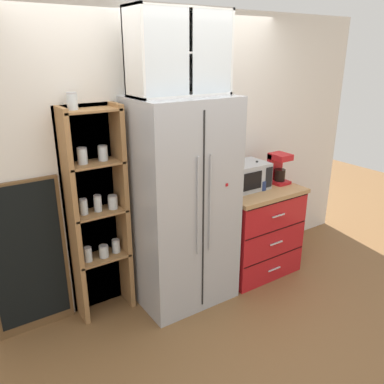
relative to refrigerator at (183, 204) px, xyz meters
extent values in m
plane|color=brown|center=(0.00, -0.04, -0.93)|extent=(10.63, 10.63, 0.00)
cube|color=silver|center=(0.00, 0.36, 0.35)|extent=(4.93, 0.10, 2.55)
cube|color=#ADAFB5|center=(0.00, 0.00, 0.00)|extent=(0.85, 0.62, 1.85)
cube|color=black|center=(0.00, -0.32, 0.00)|extent=(0.01, 0.01, 1.71)
cylinder|color=#ADAFB5|center=(-0.06, -0.33, 0.09)|extent=(0.02, 0.02, 0.83)
cylinder|color=#ADAFB5|center=(0.06, -0.33, 0.09)|extent=(0.02, 0.02, 0.83)
cube|color=red|center=(0.24, -0.32, 0.22)|extent=(0.02, 0.01, 0.02)
cube|color=brown|center=(-0.69, 0.33, -0.02)|extent=(0.50, 0.04, 1.81)
cube|color=#9E7042|center=(-0.91, 0.20, -0.02)|extent=(0.04, 0.23, 1.81)
cube|color=#9E7042|center=(-0.48, 0.20, -0.02)|extent=(0.04, 0.23, 1.81)
cube|color=#9E7042|center=(-0.69, 0.20, -0.40)|extent=(0.44, 0.23, 0.02)
cylinder|color=silver|center=(-0.82, 0.18, -0.33)|extent=(0.06, 0.06, 0.12)
cylinder|color=white|center=(-0.82, 0.18, -0.35)|extent=(0.06, 0.06, 0.08)
cylinder|color=#B2B2B7|center=(-0.82, 0.18, -0.27)|extent=(0.06, 0.06, 0.01)
cylinder|color=silver|center=(-0.69, 0.18, -0.34)|extent=(0.08, 0.08, 0.10)
cylinder|color=#2D2D2D|center=(-0.69, 0.18, -0.36)|extent=(0.07, 0.07, 0.06)
cylinder|color=#B2B2B7|center=(-0.69, 0.18, -0.29)|extent=(0.08, 0.08, 0.01)
cylinder|color=silver|center=(-0.56, 0.20, -0.34)|extent=(0.07, 0.07, 0.11)
cylinder|color=#CCB78C|center=(-0.56, 0.20, -0.35)|extent=(0.06, 0.06, 0.07)
cylinder|color=#B2B2B7|center=(-0.56, 0.20, -0.28)|extent=(0.07, 0.07, 0.01)
cube|color=#9E7042|center=(-0.69, 0.20, 0.02)|extent=(0.44, 0.23, 0.02)
cylinder|color=silver|center=(-0.81, 0.20, 0.08)|extent=(0.06, 0.06, 0.12)
cylinder|color=white|center=(-0.81, 0.20, 0.07)|extent=(0.06, 0.06, 0.08)
cylinder|color=#B2B2B7|center=(-0.81, 0.20, 0.15)|extent=(0.06, 0.06, 0.01)
cylinder|color=silver|center=(-0.69, 0.20, 0.09)|extent=(0.07, 0.07, 0.13)
cylinder|color=beige|center=(-0.69, 0.20, 0.07)|extent=(0.06, 0.06, 0.09)
cylinder|color=#B2B2B7|center=(-0.69, 0.20, 0.16)|extent=(0.06, 0.06, 0.01)
cylinder|color=silver|center=(-0.57, 0.19, 0.08)|extent=(0.08, 0.08, 0.10)
cylinder|color=brown|center=(-0.57, 0.19, 0.06)|extent=(0.07, 0.07, 0.07)
cylinder|color=#B2B2B7|center=(-0.57, 0.19, 0.13)|extent=(0.08, 0.08, 0.01)
cube|color=#9E7042|center=(-0.69, 0.20, 0.43)|extent=(0.44, 0.23, 0.02)
cylinder|color=silver|center=(-0.78, 0.20, 0.50)|extent=(0.08, 0.08, 0.12)
cylinder|color=#E0C67F|center=(-0.78, 0.20, 0.48)|extent=(0.07, 0.07, 0.08)
cylinder|color=#B2B2B7|center=(-0.78, 0.20, 0.56)|extent=(0.07, 0.07, 0.01)
cylinder|color=silver|center=(-0.61, 0.21, 0.49)|extent=(0.08, 0.08, 0.11)
cylinder|color=#B77A38|center=(-0.61, 0.21, 0.48)|extent=(0.07, 0.07, 0.07)
cylinder|color=#B2B2B7|center=(-0.61, 0.21, 0.56)|extent=(0.07, 0.07, 0.01)
cube|color=#9E7042|center=(-0.69, 0.20, 0.85)|extent=(0.44, 0.23, 0.02)
cylinder|color=silver|center=(-0.81, 0.21, 0.91)|extent=(0.08, 0.08, 0.12)
cylinder|color=#382316|center=(-0.81, 0.21, 0.90)|extent=(0.07, 0.07, 0.08)
cylinder|color=#B2B2B7|center=(-0.81, 0.21, 0.98)|extent=(0.08, 0.08, 0.01)
cube|color=red|center=(0.87, 0.00, -0.49)|extent=(0.81, 0.63, 0.87)
cube|color=tan|center=(0.87, 0.00, -0.04)|extent=(0.84, 0.66, 0.04)
cube|color=black|center=(0.87, -0.32, -0.65)|extent=(0.79, 0.00, 0.01)
cube|color=silver|center=(0.87, -0.33, -0.78)|extent=(0.16, 0.01, 0.01)
cube|color=black|center=(0.87, -0.32, -0.36)|extent=(0.79, 0.00, 0.01)
cube|color=silver|center=(0.87, -0.33, -0.49)|extent=(0.16, 0.01, 0.01)
cube|color=black|center=(0.87, -0.32, -0.07)|extent=(0.79, 0.00, 0.01)
cube|color=silver|center=(0.87, -0.33, -0.20)|extent=(0.16, 0.01, 0.01)
cube|color=#ADAFB5|center=(0.75, 0.05, 0.11)|extent=(0.44, 0.32, 0.26)
cube|color=black|center=(0.69, -0.12, 0.11)|extent=(0.26, 0.01, 0.17)
cube|color=black|center=(0.92, -0.12, 0.11)|extent=(0.08, 0.01, 0.20)
cube|color=red|center=(1.15, -0.02, 0.00)|extent=(0.17, 0.20, 0.03)
cube|color=red|center=(1.15, 0.05, 0.13)|extent=(0.17, 0.06, 0.30)
cube|color=red|center=(1.15, -0.02, 0.26)|extent=(0.17, 0.20, 0.06)
cylinder|color=black|center=(1.15, -0.03, 0.07)|extent=(0.11, 0.11, 0.12)
cylinder|color=navy|center=(0.87, -0.08, 0.03)|extent=(0.08, 0.08, 0.10)
torus|color=navy|center=(0.92, -0.08, 0.04)|extent=(0.05, 0.01, 0.05)
cylinder|color=brown|center=(0.87, 0.03, 0.07)|extent=(0.06, 0.06, 0.17)
cone|color=brown|center=(0.87, 0.03, 0.16)|extent=(0.06, 0.06, 0.04)
cylinder|color=brown|center=(0.87, 0.03, 0.19)|extent=(0.03, 0.03, 0.07)
cylinder|color=black|center=(0.87, 0.03, 0.23)|extent=(0.03, 0.03, 0.01)
cylinder|color=silver|center=(0.87, 0.01, 0.08)|extent=(0.06, 0.06, 0.19)
cone|color=silver|center=(0.87, 0.01, 0.18)|extent=(0.06, 0.06, 0.04)
cylinder|color=silver|center=(0.87, 0.01, 0.21)|extent=(0.02, 0.02, 0.07)
cylinder|color=black|center=(0.87, 0.01, 0.25)|extent=(0.03, 0.03, 0.01)
cube|color=silver|center=(0.00, 0.17, 1.25)|extent=(0.81, 0.02, 0.65)
cube|color=silver|center=(0.00, 0.02, 1.57)|extent=(0.81, 0.32, 0.02)
cube|color=silver|center=(0.00, 0.02, 0.94)|extent=(0.81, 0.32, 0.02)
cube|color=silver|center=(-0.40, 0.02, 1.25)|extent=(0.02, 0.32, 0.65)
cube|color=silver|center=(0.40, 0.02, 1.25)|extent=(0.02, 0.32, 0.65)
cube|color=silver|center=(0.00, 0.02, 1.25)|extent=(0.78, 0.30, 0.02)
cube|color=silver|center=(-0.20, -0.13, 1.25)|extent=(0.37, 0.01, 0.61)
cube|color=silver|center=(0.20, -0.13, 1.25)|extent=(0.37, 0.01, 0.61)
cylinder|color=silver|center=(-0.28, 0.02, 0.95)|extent=(0.05, 0.05, 0.00)
cylinder|color=silver|center=(-0.28, 0.02, 0.98)|extent=(0.01, 0.01, 0.07)
cone|color=silver|center=(-0.28, 0.02, 1.04)|extent=(0.06, 0.06, 0.05)
cylinder|color=silver|center=(-0.09, 0.02, 0.95)|extent=(0.05, 0.05, 0.00)
cylinder|color=silver|center=(-0.09, 0.02, 0.98)|extent=(0.01, 0.01, 0.07)
cone|color=silver|center=(-0.09, 0.02, 1.04)|extent=(0.06, 0.06, 0.05)
cylinder|color=silver|center=(0.09, 0.02, 0.95)|extent=(0.05, 0.05, 0.00)
cylinder|color=silver|center=(0.09, 0.02, 0.98)|extent=(0.01, 0.01, 0.07)
cone|color=silver|center=(0.09, 0.02, 1.04)|extent=(0.06, 0.06, 0.05)
cylinder|color=silver|center=(0.28, 0.02, 0.95)|extent=(0.05, 0.05, 0.00)
cylinder|color=silver|center=(0.28, 0.02, 0.98)|extent=(0.01, 0.01, 0.07)
cone|color=silver|center=(0.28, 0.02, 1.04)|extent=(0.06, 0.06, 0.05)
cylinder|color=white|center=(-0.24, 0.02, 1.29)|extent=(0.06, 0.06, 0.07)
cylinder|color=white|center=(0.00, 0.02, 1.29)|extent=(0.06, 0.06, 0.07)
cylinder|color=white|center=(0.24, 0.02, 1.29)|extent=(0.06, 0.06, 0.07)
cube|color=brown|center=(-1.27, 0.29, -0.28)|extent=(0.60, 0.04, 1.29)
cube|color=black|center=(-1.27, 0.27, -0.25)|extent=(0.54, 0.01, 1.19)
camera|label=1|loc=(-1.70, -2.70, 1.27)|focal=36.63mm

